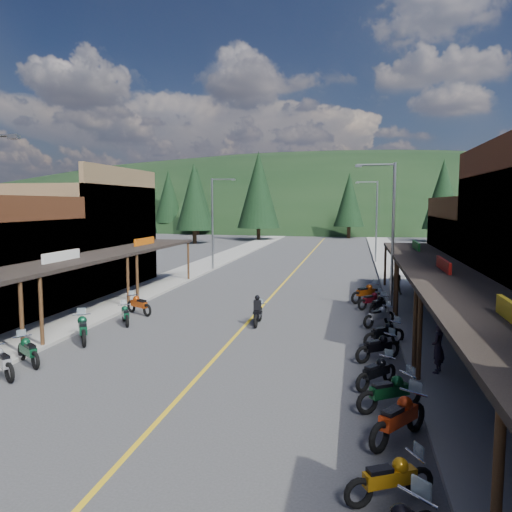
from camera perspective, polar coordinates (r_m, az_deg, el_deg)
The scene contains 37 objects.
ground at distance 21.24m, azimuth -3.11°, elevation -9.91°, with size 220.00×220.00×0.00m, color #38383A.
centerline at distance 40.53m, azimuth 3.93°, elevation -2.26°, with size 0.15×90.00×0.01m, color gold.
sidewalk_west at distance 42.50m, azimuth -7.79°, elevation -1.83°, with size 3.40×94.00×0.15m, color gray.
sidewalk_east at distance 40.35m, azimuth 16.29°, elevation -2.43°, with size 3.40×94.00×0.15m, color gray.
shop_west_3 at distance 36.44m, azimuth -19.98°, elevation 2.02°, with size 10.90×10.20×8.20m.
shop_east_3 at distance 32.43m, azimuth 26.69°, elevation -0.46°, with size 10.90×10.20×6.20m.
streetlight_1 at distance 43.51m, azimuth -4.82°, elevation 4.19°, with size 2.16×0.18×8.00m.
streetlight_2 at distance 27.87m, azimuth 15.09°, elevation 3.00°, with size 2.16×0.18×8.00m.
streetlight_3 at distance 49.83m, azimuth 13.44°, elevation 4.27°, with size 2.16×0.18×8.00m.
ridge_hill at distance 154.97m, azimuth 9.41°, elevation 3.77°, with size 310.00×140.00×60.00m, color black.
pine_0 at distance 93.40m, azimuth -17.70°, elevation 6.12°, with size 5.04×5.04×11.00m.
pine_1 at distance 94.39m, azimuth -6.73°, elevation 6.82°, with size 5.88×5.88×12.50m.
pine_2 at distance 79.26m, azimuth 0.29°, elevation 7.57°, with size 6.72×6.72×14.00m.
pine_3 at distance 85.79m, azimuth 10.61°, elevation 6.34°, with size 5.04×5.04×11.00m.
pine_4 at distance 80.83m, azimuth 20.60°, elevation 6.62°, with size 5.88×5.88×12.50m.
pine_7 at distance 102.73m, azimuth -9.96°, elevation 6.70°, with size 5.88×5.88×12.50m.
pine_8 at distance 65.64m, azimuth -13.18°, elevation 5.98°, with size 4.48×4.48×10.00m.
pine_10 at distance 73.51m, azimuth -7.09°, elevation 6.71°, with size 5.38×5.38×11.60m.
pine_11 at distance 59.69m, azimuth 25.92°, elevation 6.71°, with size 5.82×5.82×12.40m.
bike_west_5 at distance 19.10m, azimuth -27.13°, elevation -10.55°, with size 0.69×2.08×1.19m, color #ADADB3, non-canonical shape.
bike_west_6 at distance 20.10m, azimuth -24.60°, elevation -9.68°, with size 0.67×2.01×1.15m, color #0D4125, non-canonical shape.
bike_west_7 at distance 22.39m, azimuth -19.20°, elevation -7.70°, with size 0.75×2.26×1.29m, color #0C4027, non-canonical shape.
bike_west_8 at distance 25.05m, azimuth -14.71°, elevation -6.39°, with size 0.62×1.85×1.06m, color #0C3F28, non-canonical shape.
bike_west_9 at distance 27.05m, azimuth -13.23°, elevation -5.32°, with size 0.68×2.05×1.17m, color #A63B0B, non-canonical shape.
bike_east_3 at distance 10.91m, azimuth 15.05°, elevation -23.17°, with size 0.63×1.89×1.08m, color #C67D0E, non-canonical shape.
bike_east_4 at distance 13.25m, azimuth 15.99°, elevation -17.18°, with size 0.77×2.30×1.32m, color red, non-canonical shape.
bike_east_5 at distance 15.00m, azimuth 15.03°, elevation -14.59°, with size 0.70×2.09×1.19m, color #0B3B1B, non-canonical shape.
bike_east_6 at distance 16.66m, azimuth 13.61°, elevation -12.64°, with size 0.64×1.91×1.09m, color black, non-canonical shape.
bike_east_7 at distance 19.32m, azimuth 13.77°, elevation -9.95°, with size 0.66×1.98×1.13m, color black, non-canonical shape.
bike_east_8 at distance 21.24m, azimuth 14.45°, elevation -8.47°, with size 0.68×2.04×1.16m, color black, non-canonical shape.
bike_east_9 at distance 24.53m, azimuth 13.89°, elevation -6.55°, with size 0.66×1.98×1.13m, color #A2A3A8, non-canonical shape.
bike_east_10 at distance 27.24m, azimuth 13.80°, elevation -5.33°, with size 0.64×1.93×1.10m, color black, non-canonical shape.
bike_east_11 at distance 28.45m, azimuth 13.07°, elevation -4.84°, with size 0.64×1.92×1.10m, color maroon, non-canonical shape.
bike_east_12 at distance 30.17m, azimuth 12.46°, elevation -4.02°, with size 0.75×2.26×1.29m, color #983C0A, non-canonical shape.
rider_on_bike at distance 24.17m, azimuth 0.22°, elevation -6.48°, with size 0.74×1.99×1.50m.
pedestrian_east_a at distance 18.08m, azimuth 20.09°, elevation -9.79°, with size 0.63×0.41×1.72m, color #271E2E.
pedestrian_east_b at distance 32.53m, azimuth 15.68°, elevation -2.77°, with size 0.81×0.47×1.68m, color brown.
Camera 1 is at (5.10, -19.78, 5.82)m, focal length 35.00 mm.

